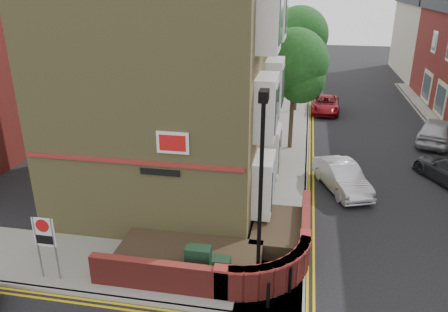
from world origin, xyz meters
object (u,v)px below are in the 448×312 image
at_px(zone_sign, 45,237).
at_px(silver_car_near, 342,177).
at_px(lamppost, 260,196).
at_px(utility_cabinet_large, 198,264).

distance_m(zone_sign, silver_car_near, 12.91).
bearing_deg(silver_car_near, lamppost, -131.96).
bearing_deg(zone_sign, utility_cabinet_large, 9.69).
bearing_deg(lamppost, utility_cabinet_large, 176.99).
xyz_separation_m(lamppost, zone_sign, (-6.60, -0.70, -1.70)).
relative_size(lamppost, utility_cabinet_large, 5.25).
distance_m(lamppost, silver_car_near, 8.84).
height_order(utility_cabinet_large, zone_sign, zone_sign).
bearing_deg(lamppost, silver_car_near, 69.12).
bearing_deg(silver_car_near, utility_cabinet_large, -143.33).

